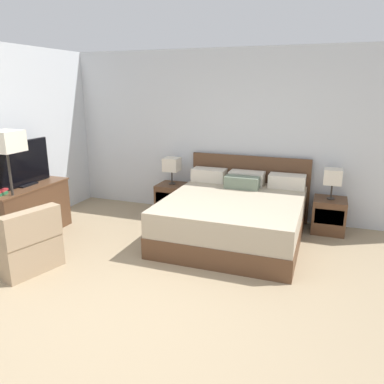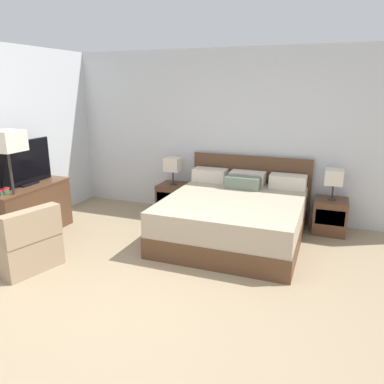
# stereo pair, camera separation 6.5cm
# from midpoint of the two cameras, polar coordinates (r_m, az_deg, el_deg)

# --- Properties ---
(ground_plane) EXTENTS (9.70, 9.70, 0.00)m
(ground_plane) POSITION_cam_midpoint_polar(r_m,az_deg,el_deg) (3.69, -8.31, -18.70)
(ground_plane) COLOR #998466
(wall_back) EXTENTS (6.67, 0.06, 2.66)m
(wall_back) POSITION_cam_midpoint_polar(r_m,az_deg,el_deg) (6.14, 6.21, 8.67)
(wall_back) COLOR silver
(wall_back) RESTS_ON ground
(wall_left) EXTENTS (0.06, 5.03, 2.66)m
(wall_left) POSITION_cam_midpoint_polar(r_m,az_deg,el_deg) (5.89, -26.58, 6.81)
(wall_left) COLOR silver
(wall_left) RESTS_ON ground
(bed) EXTENTS (1.90, 2.04, 1.02)m
(bed) POSITION_cam_midpoint_polar(r_m,az_deg,el_deg) (5.30, 6.87, -3.65)
(bed) COLOR brown
(bed) RESTS_ON ground
(nightstand_left) EXTENTS (0.46, 0.47, 0.50)m
(nightstand_left) POSITION_cam_midpoint_polar(r_m,az_deg,el_deg) (6.35, -2.57, -0.98)
(nightstand_left) COLOR brown
(nightstand_left) RESTS_ON ground
(nightstand_right) EXTENTS (0.46, 0.47, 0.50)m
(nightstand_right) POSITION_cam_midpoint_polar(r_m,az_deg,el_deg) (5.86, 20.59, -3.44)
(nightstand_right) COLOR brown
(nightstand_right) RESTS_ON ground
(table_lamp_left) EXTENTS (0.25, 0.25, 0.45)m
(table_lamp_left) POSITION_cam_midpoint_polar(r_m,az_deg,el_deg) (6.21, -2.63, 4.18)
(table_lamp_left) COLOR #332D28
(table_lamp_left) RESTS_ON nightstand_left
(table_lamp_right) EXTENTS (0.25, 0.25, 0.45)m
(table_lamp_right) POSITION_cam_midpoint_polar(r_m,az_deg,el_deg) (5.71, 21.15, 2.09)
(table_lamp_right) COLOR #332D28
(table_lamp_right) RESTS_ON nightstand_right
(dresser) EXTENTS (0.55, 1.27, 0.74)m
(dresser) POSITION_cam_midpoint_polar(r_m,az_deg,el_deg) (5.85, -23.42, -2.46)
(dresser) COLOR brown
(dresser) RESTS_ON ground
(tv) EXTENTS (0.18, 0.94, 0.63)m
(tv) POSITION_cam_midpoint_polar(r_m,az_deg,el_deg) (5.72, -23.82, 3.98)
(tv) COLOR black
(tv) RESTS_ON dresser
(armchair_by_window) EXTENTS (0.85, 0.84, 0.76)m
(armchair_by_window) POSITION_cam_midpoint_polar(r_m,az_deg,el_deg) (4.86, -23.95, -7.33)
(armchair_by_window) COLOR #9E8466
(armchair_by_window) RESTS_ON ground
(floor_lamp) EXTENTS (0.35, 0.35, 1.56)m
(floor_lamp) POSITION_cam_midpoint_polar(r_m,az_deg,el_deg) (5.21, -25.95, 5.87)
(floor_lamp) COLOR #332D28
(floor_lamp) RESTS_ON ground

